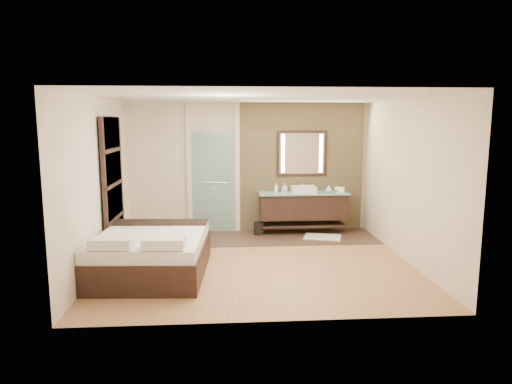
{
  "coord_description": "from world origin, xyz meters",
  "views": [
    {
      "loc": [
        -0.53,
        -7.28,
        2.34
      ],
      "look_at": [
        0.03,
        0.6,
        1.09
      ],
      "focal_mm": 32.0,
      "sensor_mm": 36.0,
      "label": 1
    }
  ],
  "objects": [
    {
      "name": "cup",
      "position": [
        1.84,
        2.0,
        0.91
      ],
      "size": [
        0.14,
        0.14,
        0.09
      ],
      "primitive_type": "imported",
      "rotation": [
        0.0,
        0.0,
        0.16
      ],
      "color": "white",
      "rests_on": "vanity"
    },
    {
      "name": "tissue_box",
      "position": [
        1.88,
        1.87,
        0.92
      ],
      "size": [
        0.15,
        0.15,
        0.1
      ],
      "primitive_type": "cube",
      "rotation": [
        0.0,
        0.0,
        -0.34
      ],
      "color": "white",
      "rests_on": "vanity"
    },
    {
      "name": "shoji_partition",
      "position": [
        -2.43,
        0.6,
        1.21
      ],
      "size": [
        0.06,
        1.2,
        2.4
      ],
      "color": "black",
      "rests_on": "floor"
    },
    {
      "name": "soap_bottle_c",
      "position": [
        1.63,
        1.87,
        0.94
      ],
      "size": [
        0.14,
        0.14,
        0.15
      ],
      "primitive_type": "imported",
      "rotation": [
        0.0,
        0.0,
        -0.2
      ],
      "color": "silver",
      "rests_on": "vanity"
    },
    {
      "name": "mirror_unit",
      "position": [
        1.1,
        2.16,
        1.65
      ],
      "size": [
        1.06,
        0.04,
        0.96
      ],
      "color": "black",
      "rests_on": "stone_wall"
    },
    {
      "name": "soap_bottle_a",
      "position": [
        0.53,
        1.91,
        0.97
      ],
      "size": [
        0.09,
        0.09,
        0.21
      ],
      "primitive_type": "imported",
      "rotation": [
        0.0,
        0.0,
        0.12
      ],
      "color": "white",
      "rests_on": "vanity"
    },
    {
      "name": "soap_bottle_b",
      "position": [
        0.72,
        2.0,
        0.96
      ],
      "size": [
        0.11,
        0.11,
        0.18
      ],
      "primitive_type": "imported",
      "rotation": [
        0.0,
        0.0,
        0.43
      ],
      "color": "#B2B2B2",
      "rests_on": "vanity"
    },
    {
      "name": "waste_bin",
      "position": [
        0.18,
        1.83,
        0.14
      ],
      "size": [
        0.26,
        0.26,
        0.27
      ],
      "primitive_type": "cylinder",
      "rotation": [
        0.0,
        0.0,
        0.2
      ],
      "color": "black",
      "rests_on": "floor"
    },
    {
      "name": "vanity",
      "position": [
        1.1,
        1.92,
        0.58
      ],
      "size": [
        1.85,
        0.55,
        0.88
      ],
      "color": "black",
      "rests_on": "stone_wall"
    },
    {
      "name": "bath_mat",
      "position": [
        1.43,
        1.5,
        0.02
      ],
      "size": [
        0.84,
        0.69,
        0.02
      ],
      "primitive_type": "cube",
      "rotation": [
        0.0,
        0.0,
        -0.3
      ],
      "color": "silver",
      "rests_on": "floor"
    },
    {
      "name": "tile_strip",
      "position": [
        0.6,
        1.6,
        0.01
      ],
      "size": [
        3.8,
        1.3,
        0.01
      ],
      "primitive_type": "cube",
      "color": "#34251C",
      "rests_on": "floor"
    },
    {
      "name": "bed",
      "position": [
        -1.65,
        -0.44,
        0.32
      ],
      "size": [
        1.73,
        2.11,
        0.78
      ],
      "rotation": [
        0.0,
        0.0,
        -0.06
      ],
      "color": "black",
      "rests_on": "floor"
    },
    {
      "name": "frosted_door",
      "position": [
        -0.75,
        2.2,
        1.14
      ],
      "size": [
        1.1,
        0.12,
        2.7
      ],
      "color": "silver",
      "rests_on": "floor"
    },
    {
      "name": "floor",
      "position": [
        0.0,
        0.0,
        0.0
      ],
      "size": [
        5.0,
        5.0,
        0.0
      ],
      "primitive_type": "plane",
      "color": "#94653E",
      "rests_on": "ground"
    },
    {
      "name": "stone_wall",
      "position": [
        1.1,
        2.21,
        1.35
      ],
      "size": [
        2.6,
        0.08,
        2.7
      ],
      "primitive_type": "cube",
      "color": "tan",
      "rests_on": "floor"
    }
  ]
}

